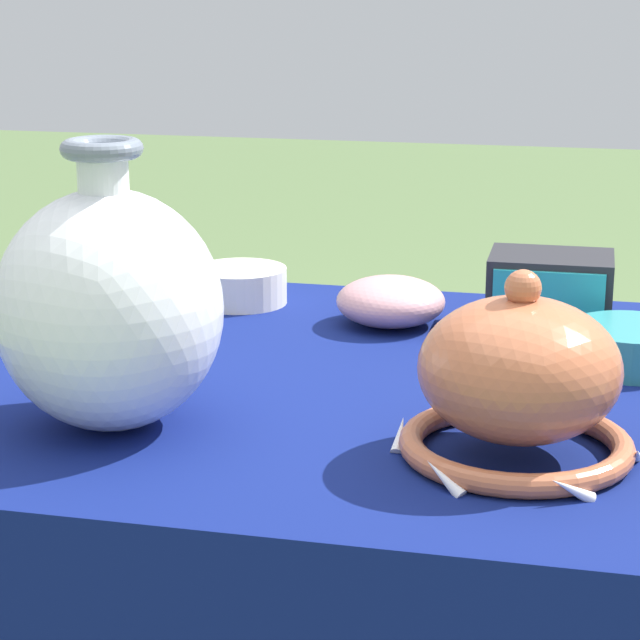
{
  "coord_description": "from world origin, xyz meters",
  "views": [
    {
      "loc": [
        0.21,
        -1.26,
        1.12
      ],
      "look_at": [
        -0.04,
        -0.14,
        0.79
      ],
      "focal_mm": 70.0,
      "sensor_mm": 36.0,
      "label": 1
    }
  ],
  "objects_px": {
    "vase_tall_bulbous": "(109,307)",
    "bowl_shallow_rose": "(391,301)",
    "pot_squat_celadon": "(69,289)",
    "vase_dome_bell": "(519,383)",
    "mosaic_tile_box": "(550,292)",
    "pot_squat_teal": "(632,347)",
    "pot_squat_ivory": "(240,285)"
  },
  "relations": [
    {
      "from": "vase_tall_bulbous",
      "to": "bowl_shallow_rose",
      "type": "distance_m",
      "value": 0.47
    },
    {
      "from": "vase_tall_bulbous",
      "to": "pot_squat_celadon",
      "type": "bearing_deg",
      "value": 119.73
    },
    {
      "from": "vase_dome_bell",
      "to": "pot_squat_celadon",
      "type": "distance_m",
      "value": 0.7
    },
    {
      "from": "vase_tall_bulbous",
      "to": "mosaic_tile_box",
      "type": "distance_m",
      "value": 0.6
    },
    {
      "from": "pot_squat_celadon",
      "to": "vase_tall_bulbous",
      "type": "bearing_deg",
      "value": -60.27
    },
    {
      "from": "pot_squat_teal",
      "to": "pot_squat_celadon",
      "type": "bearing_deg",
      "value": 174.67
    },
    {
      "from": "vase_dome_bell",
      "to": "pot_squat_ivory",
      "type": "relative_size",
      "value": 1.83
    },
    {
      "from": "vase_tall_bulbous",
      "to": "pot_squat_teal",
      "type": "xyz_separation_m",
      "value": [
        0.49,
        0.3,
        -0.1
      ]
    },
    {
      "from": "vase_tall_bulbous",
      "to": "pot_squat_celadon",
      "type": "xyz_separation_m",
      "value": [
        -0.21,
        0.37,
        -0.09
      ]
    },
    {
      "from": "vase_dome_bell",
      "to": "bowl_shallow_rose",
      "type": "relative_size",
      "value": 1.67
    },
    {
      "from": "bowl_shallow_rose",
      "to": "vase_tall_bulbous",
      "type": "bearing_deg",
      "value": -115.88
    },
    {
      "from": "pot_squat_ivory",
      "to": "bowl_shallow_rose",
      "type": "relative_size",
      "value": 0.91
    },
    {
      "from": "vase_tall_bulbous",
      "to": "bowl_shallow_rose",
      "type": "bearing_deg",
      "value": 64.12
    },
    {
      "from": "pot_squat_ivory",
      "to": "vase_dome_bell",
      "type": "bearing_deg",
      "value": -49.25
    },
    {
      "from": "vase_tall_bulbous",
      "to": "pot_squat_ivory",
      "type": "xyz_separation_m",
      "value": [
        -0.01,
        0.47,
        -0.09
      ]
    },
    {
      "from": "mosaic_tile_box",
      "to": "bowl_shallow_rose",
      "type": "relative_size",
      "value": 1.11
    },
    {
      "from": "vase_tall_bulbous",
      "to": "vase_dome_bell",
      "type": "bearing_deg",
      "value": 1.22
    },
    {
      "from": "vase_tall_bulbous",
      "to": "mosaic_tile_box",
      "type": "height_order",
      "value": "vase_tall_bulbous"
    },
    {
      "from": "pot_squat_celadon",
      "to": "bowl_shallow_rose",
      "type": "xyz_separation_m",
      "value": [
        0.41,
        0.04,
        -0.0
      ]
    },
    {
      "from": "bowl_shallow_rose",
      "to": "vase_dome_bell",
      "type": "bearing_deg",
      "value": -65.17
    },
    {
      "from": "mosaic_tile_box",
      "to": "pot_squat_ivory",
      "type": "distance_m",
      "value": 0.41
    },
    {
      "from": "pot_squat_celadon",
      "to": "bowl_shallow_rose",
      "type": "distance_m",
      "value": 0.41
    },
    {
      "from": "pot_squat_celadon",
      "to": "vase_dome_bell",
      "type": "bearing_deg",
      "value": -31.13
    },
    {
      "from": "mosaic_tile_box",
      "to": "pot_squat_celadon",
      "type": "relative_size",
      "value": 1.33
    },
    {
      "from": "pot_squat_ivory",
      "to": "bowl_shallow_rose",
      "type": "height_order",
      "value": "bowl_shallow_rose"
    },
    {
      "from": "mosaic_tile_box",
      "to": "bowl_shallow_rose",
      "type": "distance_m",
      "value": 0.2
    },
    {
      "from": "pot_squat_celadon",
      "to": "pot_squat_ivory",
      "type": "relative_size",
      "value": 0.92
    },
    {
      "from": "vase_dome_bell",
      "to": "pot_squat_teal",
      "type": "xyz_separation_m",
      "value": [
        0.1,
        0.29,
        -0.05
      ]
    },
    {
      "from": "vase_dome_bell",
      "to": "bowl_shallow_rose",
      "type": "distance_m",
      "value": 0.45
    },
    {
      "from": "vase_tall_bulbous",
      "to": "pot_squat_teal",
      "type": "height_order",
      "value": "vase_tall_bulbous"
    },
    {
      "from": "pot_squat_teal",
      "to": "vase_dome_bell",
      "type": "bearing_deg",
      "value": -109.43
    },
    {
      "from": "vase_dome_bell",
      "to": "pot_squat_teal",
      "type": "height_order",
      "value": "vase_dome_bell"
    }
  ]
}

